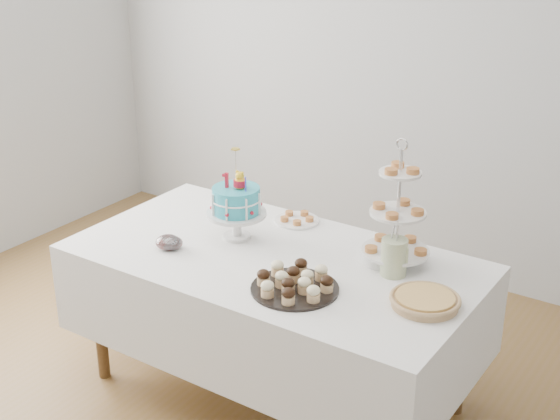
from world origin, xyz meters
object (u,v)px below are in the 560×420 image
Objects in this scene: birthday_cake at (237,215)px; pastry_plate at (297,219)px; plate_stack at (381,257)px; table at (274,299)px; pie at (425,300)px; cupcake_tray at (295,281)px; utensil_pitcher at (394,256)px; jam_bowl_b at (172,243)px; jam_bowl_a at (168,242)px; tiered_stand at (398,213)px.

pastry_plate is at bearing 52.60° from birthday_cake.
plate_stack is at bearing -17.90° from pastry_plate.
birthday_cake reaches higher than plate_stack.
table is 6.50× the size of pie.
birthday_cake is 0.61m from cupcake_tray.
utensil_pitcher is at bearing -9.82° from birthday_cake.
pie is 1.13× the size of utensil_pitcher.
table is 0.82m from pie.
table is 18.89× the size of jam_bowl_b.
birthday_cake is 4.44× the size of jam_bowl_b.
cupcake_tray is at bearing -0.87° from jam_bowl_a.
birthday_cake is at bearing 56.01° from jam_bowl_b.
jam_bowl_a is at bearing -147.70° from jam_bowl_b.
tiered_stand is 3.58× the size of plate_stack.
birthday_cake reaches higher than jam_bowl_a.
jam_bowl_a is (-0.20, -0.28, -0.09)m from birthday_cake.
cupcake_tray is 1.29× the size of pie.
jam_bowl_b is (-0.95, -0.44, -0.22)m from tiered_stand.
birthday_cake is 1.05m from pie.
utensil_pitcher reaches higher than plate_stack.
jam_bowl_a is at bearing -172.09° from pie.
birthday_cake is at bearing -167.33° from tiered_stand.
jam_bowl_b reaches higher than table.
birthday_cake reaches higher than cupcake_tray.
utensil_pitcher is at bearing 19.37° from jam_bowl_a.
birthday_cake is 0.34m from jam_bowl_b.
plate_stack is at bearing 25.21° from table.
birthday_cake is at bearing -112.38° from pastry_plate.
cupcake_tray is 3.76× the size of jam_bowl_b.
utensil_pitcher is (0.09, -0.07, 0.06)m from plate_stack.
cupcake_tray is 0.73m from jam_bowl_a.
pie is at bearing -20.96° from birthday_cake.
table is 16.55× the size of jam_bowl_a.
jam_bowl_a is (-0.97, -0.45, -0.22)m from tiered_stand.
cupcake_tray is at bearing -117.66° from tiered_stand.
jam_bowl_a is 0.02m from jam_bowl_b.
pastry_plate is 0.68m from jam_bowl_b.
pastry_plate is at bearing 156.98° from utensil_pitcher.
jam_bowl_b is at bearing -162.93° from utensil_pitcher.
jam_bowl_a is at bearing -162.67° from utensil_pitcher.
cupcake_tray reaches higher than plate_stack.
utensil_pitcher is (0.99, 0.34, 0.06)m from jam_bowl_b.
table is 4.26× the size of birthday_cake.
tiered_stand reaches higher than table.
tiered_stand is 0.23m from plate_stack.
pie is 0.45m from tiered_stand.
plate_stack is 0.99m from jam_bowl_b.
tiered_stand is at bearing 25.11° from jam_bowl_a.
utensil_pitcher is (1.01, 0.36, 0.06)m from jam_bowl_a.
birthday_cake is (-0.26, 0.07, 0.35)m from table.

